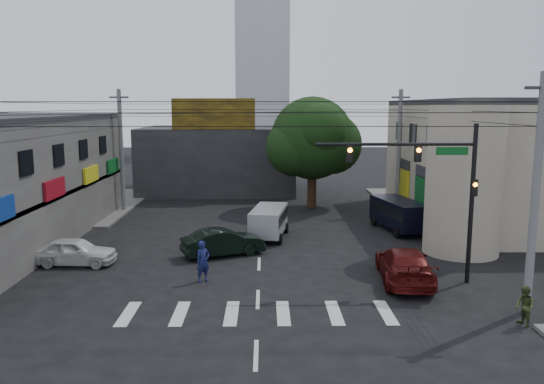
{
  "coord_description": "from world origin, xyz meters",
  "views": [
    {
      "loc": [
        0.29,
        -24.02,
        7.93
      ],
      "look_at": [
        0.69,
        4.0,
        3.39
      ],
      "focal_mm": 35.0,
      "sensor_mm": 36.0,
      "label": 1
    }
  ],
  "objects_px": {
    "traffic_officer": "(203,261)",
    "utility_pole_far_left": "(121,151)",
    "traffic_gantry": "(435,178)",
    "utility_pole_far_right": "(399,151)",
    "maroon_sedan": "(404,265)",
    "white_compact": "(75,251)",
    "utility_pole_near_right": "(535,196)",
    "navy_van": "(399,216)",
    "street_tree": "(312,139)",
    "pedestrian_olive": "(525,307)",
    "silver_minivan": "(269,223)",
    "dark_sedan": "(223,242)"
  },
  "relations": [
    {
      "from": "utility_pole_far_left",
      "to": "navy_van",
      "type": "relative_size",
      "value": 1.73
    },
    {
      "from": "utility_pole_near_right",
      "to": "dark_sedan",
      "type": "distance_m",
      "value": 15.35
    },
    {
      "from": "utility_pole_far_right",
      "to": "maroon_sedan",
      "type": "bearing_deg",
      "value": -102.85
    },
    {
      "from": "utility_pole_far_left",
      "to": "pedestrian_olive",
      "type": "height_order",
      "value": "utility_pole_far_left"
    },
    {
      "from": "utility_pole_far_left",
      "to": "dark_sedan",
      "type": "bearing_deg",
      "value": -55.35
    },
    {
      "from": "traffic_gantry",
      "to": "utility_pole_far_right",
      "type": "relative_size",
      "value": 0.78
    },
    {
      "from": "utility_pole_near_right",
      "to": "street_tree",
      "type": "bearing_deg",
      "value": 106.82
    },
    {
      "from": "traffic_officer",
      "to": "utility_pole_far_left",
      "type": "bearing_deg",
      "value": 77.52
    },
    {
      "from": "utility_pole_near_right",
      "to": "navy_van",
      "type": "height_order",
      "value": "utility_pole_near_right"
    },
    {
      "from": "dark_sedan",
      "to": "white_compact",
      "type": "relative_size",
      "value": 1.12
    },
    {
      "from": "silver_minivan",
      "to": "traffic_officer",
      "type": "relative_size",
      "value": 2.37
    },
    {
      "from": "white_compact",
      "to": "traffic_gantry",
      "type": "bearing_deg",
      "value": -97.43
    },
    {
      "from": "traffic_gantry",
      "to": "white_compact",
      "type": "xyz_separation_m",
      "value": [
        -17.13,
        3.03,
        -4.13
      ]
    },
    {
      "from": "utility_pole_far_left",
      "to": "traffic_gantry",
      "type": "bearing_deg",
      "value": -42.86
    },
    {
      "from": "utility_pole_far_right",
      "to": "white_compact",
      "type": "xyz_separation_m",
      "value": [
        -19.8,
        -13.98,
        -3.9
      ]
    },
    {
      "from": "navy_van",
      "to": "traffic_gantry",
      "type": "bearing_deg",
      "value": 161.94
    },
    {
      "from": "utility_pole_near_right",
      "to": "white_compact",
      "type": "height_order",
      "value": "utility_pole_near_right"
    },
    {
      "from": "dark_sedan",
      "to": "navy_van",
      "type": "xyz_separation_m",
      "value": [
        10.86,
        5.54,
        0.28
      ]
    },
    {
      "from": "utility_pole_far_right",
      "to": "silver_minivan",
      "type": "relative_size",
      "value": 2.04
    },
    {
      "from": "street_tree",
      "to": "navy_van",
      "type": "xyz_separation_m",
      "value": [
        4.92,
        -7.85,
        -4.47
      ]
    },
    {
      "from": "utility_pole_far_left",
      "to": "utility_pole_far_right",
      "type": "relative_size",
      "value": 1.0
    },
    {
      "from": "traffic_gantry",
      "to": "utility_pole_far_right",
      "type": "distance_m",
      "value": 17.21
    },
    {
      "from": "silver_minivan",
      "to": "traffic_officer",
      "type": "distance_m",
      "value": 8.72
    },
    {
      "from": "street_tree",
      "to": "pedestrian_olive",
      "type": "xyz_separation_m",
      "value": [
        5.73,
        -22.85,
        -4.72
      ]
    },
    {
      "from": "traffic_gantry",
      "to": "white_compact",
      "type": "relative_size",
      "value": 1.73
    },
    {
      "from": "silver_minivan",
      "to": "utility_pole_far_left",
      "type": "bearing_deg",
      "value": 61.78
    },
    {
      "from": "utility_pole_far_left",
      "to": "maroon_sedan",
      "type": "xyz_separation_m",
      "value": [
        17.18,
        -16.77,
        -3.82
      ]
    },
    {
      "from": "traffic_gantry",
      "to": "utility_pole_far_right",
      "type": "xyz_separation_m",
      "value": [
        2.68,
        17.0,
        -0.23
      ]
    },
    {
      "from": "street_tree",
      "to": "white_compact",
      "type": "relative_size",
      "value": 2.09
    },
    {
      "from": "street_tree",
      "to": "silver_minivan",
      "type": "bearing_deg",
      "value": -109.98
    },
    {
      "from": "dark_sedan",
      "to": "pedestrian_olive",
      "type": "bearing_deg",
      "value": -152.49
    },
    {
      "from": "dark_sedan",
      "to": "silver_minivan",
      "type": "height_order",
      "value": "silver_minivan"
    },
    {
      "from": "street_tree",
      "to": "traffic_officer",
      "type": "xyz_separation_m",
      "value": [
        -6.52,
        -17.69,
        -4.52
      ]
    },
    {
      "from": "silver_minivan",
      "to": "navy_van",
      "type": "distance_m",
      "value": 8.55
    },
    {
      "from": "traffic_gantry",
      "to": "pedestrian_olive",
      "type": "distance_m",
      "value": 6.61
    },
    {
      "from": "utility_pole_near_right",
      "to": "traffic_officer",
      "type": "distance_m",
      "value": 14.05
    },
    {
      "from": "traffic_gantry",
      "to": "maroon_sedan",
      "type": "distance_m",
      "value": 4.21
    },
    {
      "from": "street_tree",
      "to": "utility_pole_near_right",
      "type": "xyz_separation_m",
      "value": [
        6.5,
        -21.5,
        -0.87
      ]
    },
    {
      "from": "street_tree",
      "to": "utility_pole_near_right",
      "type": "distance_m",
      "value": 22.48
    },
    {
      "from": "navy_van",
      "to": "pedestrian_olive",
      "type": "relative_size",
      "value": 3.55
    },
    {
      "from": "utility_pole_near_right",
      "to": "maroon_sedan",
      "type": "xyz_separation_m",
      "value": [
        -3.82,
        3.73,
        -3.82
      ]
    },
    {
      "from": "maroon_sedan",
      "to": "traffic_officer",
      "type": "relative_size",
      "value": 2.94
    },
    {
      "from": "traffic_gantry",
      "to": "traffic_officer",
      "type": "height_order",
      "value": "traffic_gantry"
    },
    {
      "from": "street_tree",
      "to": "utility_pole_far_left",
      "type": "xyz_separation_m",
      "value": [
        -14.5,
        -1.0,
        -0.87
      ]
    },
    {
      "from": "utility_pole_far_right",
      "to": "navy_van",
      "type": "relative_size",
      "value": 1.73
    },
    {
      "from": "white_compact",
      "to": "pedestrian_olive",
      "type": "bearing_deg",
      "value": -109.87
    },
    {
      "from": "utility_pole_near_right",
      "to": "utility_pole_far_left",
      "type": "relative_size",
      "value": 1.0
    },
    {
      "from": "utility_pole_far_right",
      "to": "dark_sedan",
      "type": "distance_m",
      "value": 17.98
    },
    {
      "from": "street_tree",
      "to": "utility_pole_far_right",
      "type": "bearing_deg",
      "value": -8.75
    },
    {
      "from": "white_compact",
      "to": "maroon_sedan",
      "type": "bearing_deg",
      "value": -97.32
    }
  ]
}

